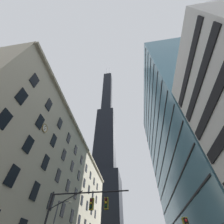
# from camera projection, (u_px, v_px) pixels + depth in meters

# --- Properties ---
(station_building) EXTENTS (13.85, 58.28, 26.66)m
(station_building) POSITION_uv_depth(u_px,v_px,m) (50.00, 191.00, 33.90)
(station_building) COLOR #B2A88E
(station_building) RESTS_ON ground
(dark_skyscraper) EXTENTS (22.09, 22.09, 204.70)m
(dark_skyscraper) POSITION_uv_depth(u_px,v_px,m) (105.00, 152.00, 109.05)
(dark_skyscraper) COLOR black
(dark_skyscraper) RESTS_ON ground
(glass_office_midrise) EXTENTS (19.81, 40.40, 51.41)m
(glass_office_midrise) POSITION_uv_depth(u_px,v_px,m) (193.00, 140.00, 40.50)
(glass_office_midrise) COLOR teal
(glass_office_midrise) RESTS_ON ground
(traffic_signal_mast) EXTENTS (8.60, 0.63, 6.77)m
(traffic_signal_mast) POSITION_uv_depth(u_px,v_px,m) (80.00, 212.00, 14.09)
(traffic_signal_mast) COLOR black
(traffic_signal_mast) RESTS_ON sidewalk_left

